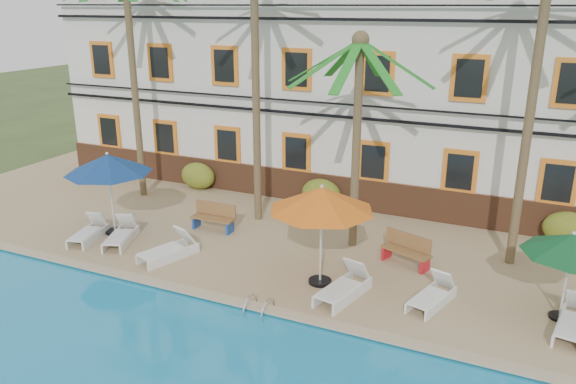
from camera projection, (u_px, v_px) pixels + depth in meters
The scene contains 23 objects.
ground at pixel (244, 294), 15.29m from camera, with size 100.00×100.00×0.00m, color #384C23.
pool_deck at pixel (313, 226), 19.56m from camera, with size 30.00×12.00×0.25m, color tan.
pool_coping at pixel (227, 300), 14.43m from camera, with size 30.00×0.35×0.06m, color tan.
hotel_building at pixel (362, 60), 22.18m from camera, with size 25.40×6.44×10.22m.
palm_a at pixel (131, 51), 20.64m from camera, with size 4.34×4.34×8.82m.
palm_b at pixel (255, 56), 18.13m from camera, with size 4.34×4.34×8.91m.
palm_c at pixel (358, 111), 16.40m from camera, with size 4.34×4.34×6.55m.
palm_d at pixel (536, 69), 14.77m from camera, with size 4.34×4.34×8.85m.
shrub_left at pixel (198, 176), 22.98m from camera, with size 1.50×0.90×1.10m, color #1B5518.
shrub_mid at pixel (321, 193), 20.86m from camera, with size 1.50×0.90×1.10m, color #1B5518.
shrub_right at pixel (568, 229), 17.60m from camera, with size 1.50×0.90×1.10m, color #1B5518.
umbrella_blue at pixel (108, 164), 17.95m from camera, with size 2.78×2.78×2.77m.
umbrella_red at pixel (322, 200), 14.59m from camera, with size 2.83×2.83×2.83m.
umbrella_green at pixel (572, 245), 13.02m from camera, with size 2.28×2.28×2.28m.
lounger_a at pixel (89, 232), 18.11m from camera, with size 0.98×1.79×0.80m.
lounger_b at pixel (121, 235), 17.86m from camera, with size 1.20×1.87×0.83m.
lounger_c at pixel (169, 249), 16.78m from camera, with size 1.22×1.95×0.87m.
lounger_d at pixel (344, 287), 14.54m from camera, with size 1.08×1.98×0.89m.
lounger_e at pixel (432, 295), 14.19m from camera, with size 1.04×1.78×0.79m.
lounger_f at pixel (574, 322), 12.96m from camera, with size 0.92×1.89×0.86m.
bench_left at pixel (214, 216), 18.83m from camera, with size 1.51×0.51×0.93m.
bench_right at pixel (407, 249), 16.31m from camera, with size 1.57×0.95×0.93m.
pool_ladder at pixel (259, 311), 13.97m from camera, with size 0.54×0.74×0.74m.
Camera 1 is at (6.72, -11.89, 7.52)m, focal length 35.00 mm.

